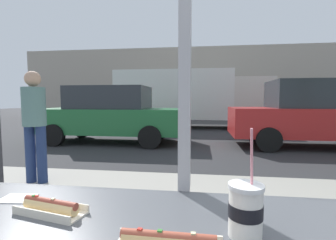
% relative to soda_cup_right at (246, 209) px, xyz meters
% --- Properties ---
extents(ground_plane, '(60.00, 60.00, 0.00)m').
position_rel_soda_cup_right_xyz_m(ground_plane, '(-0.19, 8.27, -1.03)').
color(ground_plane, '#2D2D30').
extents(sidewalk_strip, '(16.00, 2.80, 0.12)m').
position_rel_soda_cup_right_xyz_m(sidewalk_strip, '(-0.19, 1.87, -0.97)').
color(sidewalk_strip, '#9E998E').
rests_on(sidewalk_strip, ground).
extents(building_facade_far, '(28.00, 1.20, 5.27)m').
position_rel_soda_cup_right_xyz_m(building_facade_far, '(-0.19, 18.38, 1.60)').
color(building_facade_far, '#A89E8E').
rests_on(building_facade_far, ground).
extents(soda_cup_right, '(0.10, 0.10, 0.31)m').
position_rel_soda_cup_right_xyz_m(soda_cup_right, '(0.00, 0.00, 0.00)').
color(soda_cup_right, white).
rests_on(soda_cup_right, window_counter).
extents(hotdog_tray_near, '(0.25, 0.14, 0.05)m').
position_rel_soda_cup_right_xyz_m(hotdog_tray_near, '(-0.62, 0.05, -0.05)').
color(hotdog_tray_near, beige).
rests_on(hotdog_tray_near, window_counter).
extents(napkin_wrapper, '(0.13, 0.10, 0.00)m').
position_rel_soda_cup_right_xyz_m(napkin_wrapper, '(-0.82, 0.15, -0.08)').
color(napkin_wrapper, white).
rests_on(napkin_wrapper, window_counter).
extents(parked_car_green, '(4.57, 1.89, 1.75)m').
position_rel_soda_cup_right_xyz_m(parked_car_green, '(-2.92, 6.65, -0.15)').
color(parked_car_green, '#236B38').
rests_on(parked_car_green, ground).
extents(parked_car_red, '(4.45, 1.95, 1.88)m').
position_rel_soda_cup_right_xyz_m(parked_car_red, '(2.99, 6.65, -0.10)').
color(parked_car_red, red).
rests_on(parked_car_red, ground).
extents(box_truck, '(7.19, 2.44, 2.71)m').
position_rel_soda_cup_right_xyz_m(box_truck, '(-0.64, 11.22, 0.48)').
color(box_truck, silver).
rests_on(box_truck, ground).
extents(pedestrian, '(0.32, 0.32, 1.63)m').
position_rel_soda_cup_right_xyz_m(pedestrian, '(-2.52, 2.56, 0.02)').
color(pedestrian, navy).
rests_on(pedestrian, sidewalk_strip).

